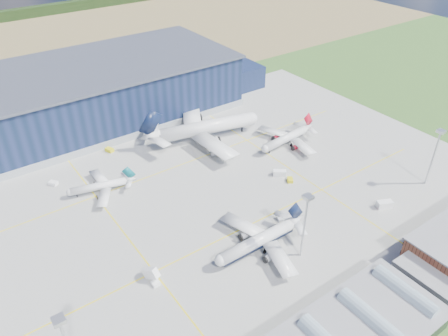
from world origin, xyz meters
TOP-DOWN VIEW (x-y plane):
  - ground at (0.00, 0.00)m, footprint 600.00×600.00m
  - apron at (0.00, 10.00)m, footprint 220.00×160.00m
  - farmland at (0.00, 220.00)m, footprint 600.00×220.00m
  - treeline at (0.00, 300.00)m, footprint 600.00×8.00m
  - hangar at (2.81, 94.80)m, footprint 145.00×62.00m
  - light_mast_center at (10.00, -30.00)m, footprint 2.60×2.60m
  - light_mast_east at (75.00, -30.00)m, footprint 2.60×2.60m
  - airliner_navy at (0.50, -20.47)m, footprint 35.21×34.45m
  - airliner_red at (51.01, 22.00)m, footprint 35.52×34.89m
  - airliner_widebody at (26.15, 46.45)m, footprint 66.26×65.36m
  - airliner_regional at (-27.74, 36.49)m, footprint 31.54×31.14m
  - gse_tug_b at (34.11, 0.80)m, footprint 3.45×3.69m
  - gse_cart_a at (15.89, -13.89)m, footprint 2.58×3.09m
  - gse_van_b at (33.57, 6.16)m, footprint 5.27×4.85m
  - gse_tug_c at (-13.15, 61.52)m, footprint 3.30×4.07m
  - gse_cart_b at (-40.17, 51.35)m, footprint 3.60×3.83m
  - gse_van_c at (50.33, -30.09)m, footprint 5.99×4.62m
  - airstair at (-31.82, -11.95)m, footprint 3.73×5.30m
  - car_b at (8.92, -48.00)m, footprint 4.27×2.82m

SIDE VIEW (x-z plane):
  - ground at x=0.00m, z-range 0.00..0.00m
  - farmland at x=0.00m, z-range -0.01..0.01m
  - apron at x=0.00m, z-range -0.01..0.07m
  - gse_cart_a at x=15.89m, z-range 0.00..1.14m
  - gse_tug_b at x=34.11m, z-range 0.00..1.33m
  - car_b at x=8.92m, z-range 0.00..1.33m
  - gse_cart_b at x=-40.17m, z-range 0.00..1.38m
  - gse_tug_c at x=-13.15m, z-range 0.00..1.54m
  - gse_van_b at x=33.57m, z-range 0.00..2.26m
  - gse_van_c at x=50.33m, z-range 0.00..2.59m
  - airstair at x=-31.82m, z-range 0.00..3.15m
  - treeline at x=0.00m, z-range 0.00..8.00m
  - airliner_regional at x=-27.74m, z-range 0.00..8.45m
  - airliner_red at x=51.01m, z-range 0.00..10.59m
  - airliner_navy at x=0.50m, z-range 0.00..11.45m
  - airliner_widebody at x=26.15m, z-range 0.00..18.05m
  - hangar at x=2.81m, z-range -1.43..24.67m
  - light_mast_center at x=10.00m, z-range 3.93..26.93m
  - light_mast_east at x=75.00m, z-range 3.93..26.93m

